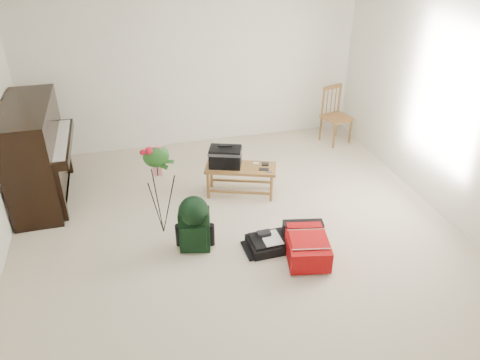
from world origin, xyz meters
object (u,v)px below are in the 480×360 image
object	(u,v)px
flower_stand	(159,190)
bench	(230,162)
black_duffel	(269,243)
piano	(37,156)
green_backpack	(194,221)
dining_chair	(336,116)
red_suitcase	(305,243)

from	to	relation	value
flower_stand	bench	bearing A→B (deg)	43.58
black_duffel	flower_stand	size ratio (longest dim) A/B	0.40
piano	flower_stand	size ratio (longest dim) A/B	1.31
piano	flower_stand	xyz separation A→B (m)	(1.37, -1.14, -0.04)
green_backpack	dining_chair	bearing A→B (deg)	52.57
piano	black_duffel	size ratio (longest dim) A/B	3.25
bench	red_suitcase	bearing A→B (deg)	-50.67
red_suitcase	green_backpack	size ratio (longest dim) A/B	1.09
green_backpack	flower_stand	size ratio (longest dim) A/B	0.57
red_suitcase	black_duffel	distance (m)	0.40
piano	dining_chair	xyz separation A→B (m)	(4.30, 0.59, -0.17)
red_suitcase	bench	bearing A→B (deg)	121.17
flower_stand	red_suitcase	bearing A→B (deg)	-16.91
red_suitcase	flower_stand	bearing A→B (deg)	162.64
dining_chair	flower_stand	xyz separation A→B (m)	(-2.92, -1.73, 0.13)
dining_chair	flower_stand	distance (m)	3.40
piano	dining_chair	distance (m)	4.34
piano	bench	distance (m)	2.38
bench	red_suitcase	distance (m)	1.49
red_suitcase	black_duffel	size ratio (longest dim) A/B	1.53
green_backpack	flower_stand	bearing A→B (deg)	141.56
bench	dining_chair	bearing A→B (deg)	50.02
piano	black_duffel	bearing A→B (deg)	-35.20
piano	black_duffel	xyz separation A→B (m)	(2.46, -1.74, -0.53)
bench	flower_stand	distance (m)	1.11
dining_chair	piano	bearing A→B (deg)	172.01
green_backpack	bench	bearing A→B (deg)	70.35
dining_chair	red_suitcase	world-z (taller)	dining_chair
red_suitcase	flower_stand	xyz separation A→B (m)	(-1.43, 0.79, 0.41)
bench	flower_stand	xyz separation A→B (m)	(-0.94, -0.58, 0.07)
green_backpack	red_suitcase	bearing A→B (deg)	-6.07
dining_chair	red_suitcase	distance (m)	2.95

